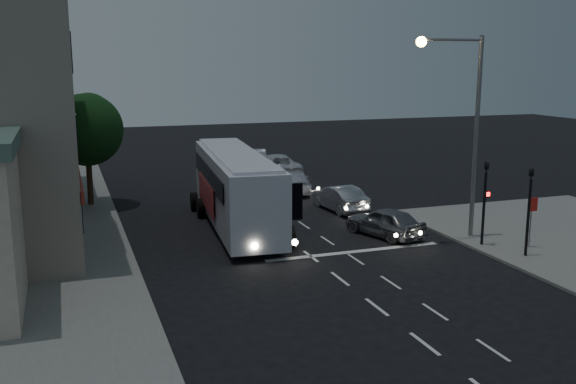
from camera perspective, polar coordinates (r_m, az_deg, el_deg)
name	(u,v)px	position (r m, az deg, el deg)	size (l,w,h in m)	color
ground	(329,271)	(25.22, 3.71, -7.01)	(120.00, 120.00, 0.00)	black
road_markings	(327,245)	(28.60, 3.48, -4.74)	(8.00, 30.55, 0.01)	silver
tour_bus	(236,187)	(31.36, -4.66, 0.46)	(3.61, 12.30, 3.72)	silver
car_suv	(385,222)	(30.16, 8.63, -2.64)	(1.64, 4.07, 1.39)	gray
car_sedan_a	(339,198)	(35.10, 4.58, -0.53)	(1.48, 4.25, 1.40)	#ACABB4
car_sedan_b	(295,182)	(39.89, 0.58, 0.91)	(1.86, 4.58, 1.33)	silver
car_sedan_c	(274,166)	(45.18, -1.22, 2.37)	(2.73, 5.93, 1.65)	silver
car_extra	(255,158)	(49.90, -2.94, 3.07)	(1.46, 4.18, 1.38)	silver
traffic_signal_main	(485,193)	(28.98, 17.11, -0.10)	(0.25, 0.35, 4.10)	black
traffic_signal_side	(529,201)	(27.89, 20.67, -0.78)	(0.18, 0.15, 4.10)	black
regulatory_sign	(532,214)	(29.42, 20.85, -1.83)	(0.45, 0.12, 2.20)	slate
streetlight	(465,114)	(29.52, 15.45, 6.70)	(3.32, 0.44, 9.00)	slate
street_tree	(86,126)	(37.17, -17.50, 5.58)	(4.00, 4.00, 6.20)	black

